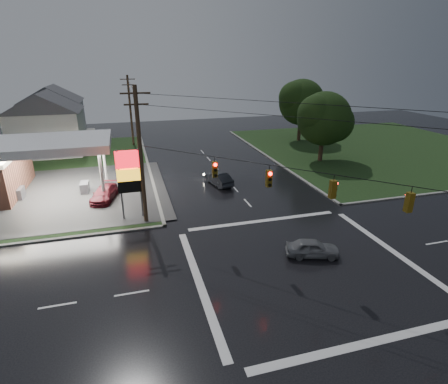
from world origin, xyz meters
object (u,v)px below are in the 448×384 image
object	(u,v)px
tree_ne_near	(325,119)
car_crossing	(313,248)
house_near	(47,123)
house_far	(54,111)
utility_pole_n	(130,110)
car_north	(219,179)
car_pump	(104,193)
pylon_sign	(129,173)
utility_pole_nw	(141,155)
tree_ne_far	(302,102)

from	to	relation	value
tree_ne_near	car_crossing	distance (m)	25.29
house_near	house_far	xyz separation A→B (m)	(-1.00, 12.00, 0.00)
utility_pole_n	house_near	bearing A→B (deg)	-170.09
car_north	car_pump	world-z (taller)	car_north
house_near	car_crossing	xyz separation A→B (m)	(22.10, -35.14, -3.79)
house_far	tree_ne_near	size ratio (longest dim) A/B	1.23
pylon_sign	utility_pole_nw	xyz separation A→B (m)	(1.00, -1.00, 1.71)
utility_pole_n	tree_ne_far	xyz separation A→B (m)	(26.65, -4.01, 0.71)
house_near	tree_ne_near	bearing A→B (deg)	-21.76
utility_pole_n	car_pump	size ratio (longest dim) A/B	2.31
pylon_sign	utility_pole_nw	distance (m)	2.22
utility_pole_n	car_pump	distance (m)	23.32
car_crossing	tree_ne_far	bearing A→B (deg)	-8.09
car_north	car_pump	xyz separation A→B (m)	(-11.66, -1.20, -0.03)
car_north	utility_pole_nw	bearing A→B (deg)	27.09
utility_pole_nw	house_near	size ratio (longest dim) A/B	1.00
utility_pole_n	house_near	world-z (taller)	utility_pole_n
tree_ne_near	car_pump	bearing A→B (deg)	-166.45
tree_ne_near	tree_ne_far	bearing A→B (deg)	75.93
tree_ne_near	car_pump	world-z (taller)	tree_ne_near
pylon_sign	tree_ne_far	world-z (taller)	tree_ne_far
utility_pole_nw	car_crossing	bearing A→B (deg)	-39.04
utility_pole_n	car_north	bearing A→B (deg)	-69.08
house_far	pylon_sign	bearing A→B (deg)	-73.02
utility_pole_nw	tree_ne_far	size ratio (longest dim) A/B	1.12
utility_pole_nw	tree_ne_far	xyz separation A→B (m)	(26.65, 24.49, 0.46)
utility_pole_nw	tree_ne_near	world-z (taller)	utility_pole_nw
house_near	car_pump	world-z (taller)	house_near
pylon_sign	house_far	world-z (taller)	house_far
utility_pole_nw	car_crossing	size ratio (longest dim) A/B	3.04
house_near	tree_ne_far	bearing A→B (deg)	-3.01
utility_pole_n	tree_ne_near	xyz separation A→B (m)	(23.64, -16.01, 0.09)
tree_ne_far	tree_ne_near	bearing A→B (deg)	-104.07
house_near	car_north	world-z (taller)	house_near
house_near	car_pump	bearing A→B (deg)	-68.85
tree_ne_far	car_north	bearing A→B (deg)	-136.85
house_near	house_far	bearing A→B (deg)	94.76
pylon_sign	house_far	distance (m)	39.21
tree_ne_far	car_north	xyz separation A→B (m)	(-18.49, -17.34, -5.49)
house_near	house_far	world-z (taller)	same
utility_pole_nw	car_north	size ratio (longest dim) A/B	2.63
pylon_sign	car_crossing	xyz separation A→B (m)	(11.65, -9.64, -3.39)
pylon_sign	utility_pole_n	bearing A→B (deg)	87.92
house_near	car_north	size ratio (longest dim) A/B	2.64
house_near	car_pump	size ratio (longest dim) A/B	2.43
house_far	car_crossing	world-z (taller)	house_far
car_pump	tree_ne_near	bearing A→B (deg)	28.04
utility_pole_nw	house_far	size ratio (longest dim) A/B	1.00
car_north	house_far	bearing A→B (deg)	-70.85
utility_pole_n	tree_ne_near	bearing A→B (deg)	-34.10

